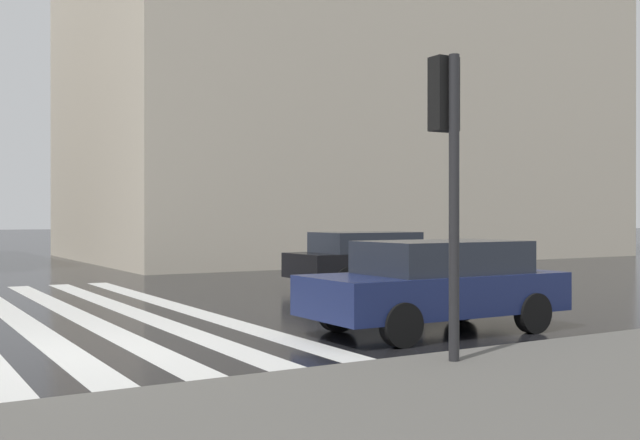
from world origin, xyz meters
TOP-DOWN VIEW (x-y plane):
  - ground_plane at (0.00, 0.00)m, footprint 220.00×220.00m
  - zebra_crossing at (4.00, 0.18)m, footprint 13.00×6.50m
  - haussmann_block_corner at (19.70, -16.40)m, footprint 14.40×23.27m
  - traffic_signal_post at (-3.41, -3.32)m, footprint 0.44×0.30m
  - car_navy at (-1.00, -5.15)m, footprint 1.85×4.10m
  - car_black at (5.50, -8.31)m, footprint 1.85×4.10m

SIDE VIEW (x-z plane):
  - ground_plane at x=0.00m, z-range 0.00..0.00m
  - zebra_crossing at x=4.00m, z-range 0.00..0.01m
  - car_navy at x=-1.00m, z-range 0.05..1.46m
  - car_black at x=5.50m, z-range 0.05..1.46m
  - traffic_signal_post at x=-3.41m, z-range 0.92..4.38m
  - haussmann_block_corner at x=19.70m, z-range -0.20..19.60m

